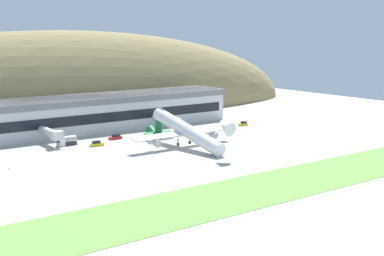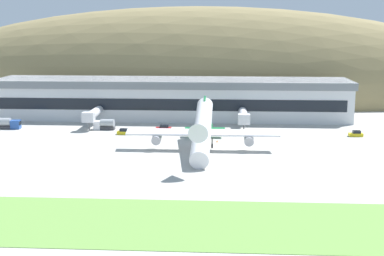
# 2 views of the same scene
# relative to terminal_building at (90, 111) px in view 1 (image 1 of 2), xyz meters

# --- Properties ---
(ground_plane) EXTENTS (330.56, 330.56, 0.00)m
(ground_plane) POSITION_rel_terminal_building_xyz_m (0.63, -50.34, -7.27)
(ground_plane) COLOR #ADAAA3
(grass_strip_foreground) EXTENTS (297.51, 21.45, 0.08)m
(grass_strip_foreground) POSITION_rel_terminal_building_xyz_m (0.63, -93.90, -7.23)
(grass_strip_foreground) COLOR #669342
(grass_strip_foreground) RESTS_ON ground_plane
(hill_backdrop) EXTENTS (258.86, 57.23, 74.45)m
(hill_backdrop) POSITION_rel_terminal_building_xyz_m (6.48, 41.92, -7.27)
(hill_backdrop) COLOR olive
(hill_backdrop) RESTS_ON ground_plane
(terminal_building) EXTENTS (114.74, 19.84, 12.83)m
(terminal_building) POSITION_rel_terminal_building_xyz_m (0.00, 0.00, 0.00)
(terminal_building) COLOR silver
(terminal_building) RESTS_ON ground_plane
(jetway_0) EXTENTS (3.38, 14.94, 5.43)m
(jetway_0) POSITION_rel_terminal_building_xyz_m (-21.99, -17.65, -3.27)
(jetway_0) COLOR silver
(jetway_0) RESTS_ON ground_plane
(jetway_1) EXTENTS (3.38, 15.63, 5.43)m
(jetway_1) POSITION_rel_terminal_building_xyz_m (22.74, -18.01, -3.27)
(jetway_1) COLOR silver
(jetway_1) RESTS_ON ground_plane
(cargo_airplane) EXTENTS (37.56, 44.58, 12.91)m
(cargo_airplane) POSITION_rel_terminal_building_xyz_m (11.90, -45.21, -2.12)
(cargo_airplane) COLOR silver
(service_car_0) EXTENTS (4.57, 2.05, 1.66)m
(service_car_0) POSITION_rel_terminal_building_xyz_m (-0.38, -21.00, -6.58)
(service_car_0) COLOR #B21E1E
(service_car_0) RESTS_ON ground_plane
(service_car_1) EXTENTS (4.62, 1.92, 1.65)m
(service_car_1) POSITION_rel_terminal_building_xyz_m (-10.57, -27.42, -6.58)
(service_car_1) COLOR gold
(service_car_1) RESTS_ON ground_plane
(service_car_2) EXTENTS (3.83, 1.74, 1.64)m
(service_car_2) POSITION_rel_terminal_building_xyz_m (53.40, -26.16, -6.59)
(service_car_2) COLOR gold
(service_car_2) RESTS_ON ground_plane
(box_truck) EXTENTS (6.15, 2.48, 3.13)m
(box_truck) POSITION_rel_terminal_building_xyz_m (-17.82, -20.87, -5.79)
(box_truck) COLOR silver
(box_truck) RESTS_ON ground_plane
(traffic_cone_0) EXTENTS (0.52, 0.52, 0.58)m
(traffic_cone_0) POSITION_rel_terminal_building_xyz_m (15.34, -35.80, -6.99)
(traffic_cone_0) COLOR orange
(traffic_cone_0) RESTS_ON ground_plane
(traffic_cone_1) EXTENTS (0.52, 0.52, 0.58)m
(traffic_cone_1) POSITION_rel_terminal_building_xyz_m (-43.01, -40.85, -6.99)
(traffic_cone_1) COLOR orange
(traffic_cone_1) RESTS_ON ground_plane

